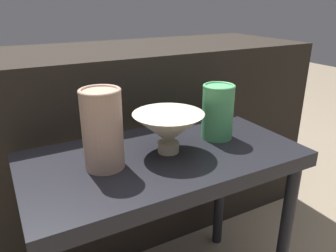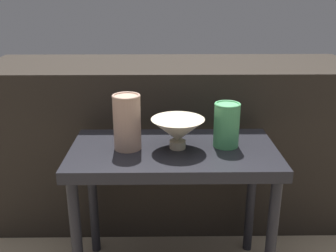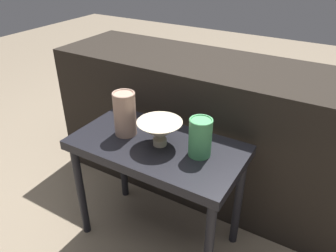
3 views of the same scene
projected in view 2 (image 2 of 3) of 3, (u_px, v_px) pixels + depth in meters
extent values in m
cube|color=black|center=(173.00, 153.00, 1.36)|extent=(0.71, 0.38, 0.04)
cylinder|color=black|center=(77.00, 246.00, 1.30)|extent=(0.04, 0.04, 0.49)
cylinder|color=black|center=(271.00, 245.00, 1.30)|extent=(0.04, 0.04, 0.49)
cylinder|color=black|center=(93.00, 199.00, 1.59)|extent=(0.04, 0.04, 0.49)
cylinder|color=black|center=(251.00, 198.00, 1.60)|extent=(0.04, 0.04, 0.49)
cube|color=black|center=(171.00, 140.00, 1.87)|extent=(1.65, 0.50, 0.74)
cylinder|color=#C1B293|center=(178.00, 145.00, 1.35)|extent=(0.06, 0.06, 0.03)
cone|color=#C1B293|center=(178.00, 130.00, 1.33)|extent=(0.18, 0.18, 0.08)
cylinder|color=tan|center=(127.00, 123.00, 1.32)|extent=(0.09, 0.09, 0.19)
torus|color=tan|center=(126.00, 96.00, 1.29)|extent=(0.09, 0.09, 0.01)
cylinder|color=#47995B|center=(227.00, 125.00, 1.35)|extent=(0.09, 0.09, 0.15)
torus|color=#47995B|center=(228.00, 104.00, 1.32)|extent=(0.09, 0.09, 0.01)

